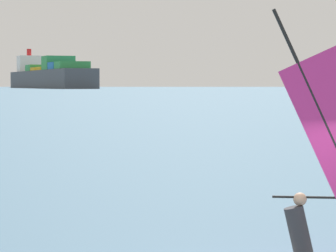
# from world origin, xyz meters

# --- Properties ---
(windsurfer) EXTENTS (4.33, 1.54, 4.54)m
(windsurfer) POSITION_xyz_m (1.00, 1.37, 1.18)
(windsurfer) COLOR white
(windsurfer) RESTS_ON ground_plane
(cargo_ship) EXTENTS (64.83, 202.21, 34.27)m
(cargo_ship) POSITION_xyz_m (8.03, 622.89, 9.26)
(cargo_ship) COLOR #3F444C
(cargo_ship) RESTS_ON ground_plane
(distant_headland) EXTENTS (1075.73, 517.12, 30.89)m
(distant_headland) POSITION_xyz_m (138.80, 1485.22, 15.45)
(distant_headland) COLOR #4C564C
(distant_headland) RESTS_ON ground_plane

